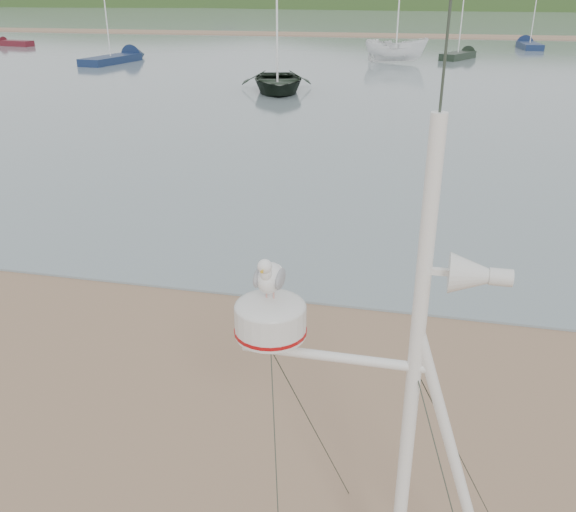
% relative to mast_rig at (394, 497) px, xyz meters
% --- Properties ---
extents(ground, '(560.00, 560.00, 0.00)m').
position_rel_mast_rig_xyz_m(ground, '(-3.90, 1.23, -1.22)').
color(ground, '#82624B').
rests_on(ground, ground).
extents(water, '(560.00, 256.00, 0.04)m').
position_rel_mast_rig_xyz_m(water, '(-3.90, 133.23, -1.20)').
color(water, slate).
rests_on(water, ground).
extents(sandbar, '(560.00, 7.00, 0.07)m').
position_rel_mast_rig_xyz_m(sandbar, '(-3.90, 71.23, -1.15)').
color(sandbar, '#82624B').
rests_on(sandbar, water).
extents(hill_ridge, '(620.00, 180.00, 80.00)m').
position_rel_mast_rig_xyz_m(hill_ridge, '(14.62, 236.23, -20.92)').
color(hill_ridge, '#1F3515').
rests_on(hill_ridge, ground).
extents(mast_rig, '(2.25, 2.40, 5.07)m').
position_rel_mast_rig_xyz_m(mast_rig, '(0.00, 0.00, 0.00)').
color(mast_rig, white).
rests_on(mast_rig, ground).
extents(boat_dark, '(3.89, 2.04, 5.23)m').
position_rel_mast_rig_xyz_m(boat_dark, '(-7.62, 27.36, 1.43)').
color(boat_dark, black).
rests_on(boat_dark, water).
extents(boat_white, '(1.85, 1.81, 4.48)m').
position_rel_mast_rig_xyz_m(boat_white, '(-2.64, 42.69, 1.06)').
color(boat_white, white).
rests_on(boat_white, water).
extents(sailboat_blue_far, '(1.95, 6.43, 6.33)m').
position_rel_mast_rig_xyz_m(sailboat_blue_far, '(8.19, 58.44, -0.92)').
color(sailboat_blue_far, '#132245').
rests_on(sailboat_blue_far, ground).
extents(sailboat_dark_mid, '(3.38, 5.12, 5.14)m').
position_rel_mast_rig_xyz_m(sailboat_dark_mid, '(2.32, 47.09, -0.92)').
color(sailboat_dark_mid, black).
rests_on(sailboat_dark_mid, ground).
extents(sailboat_blue_near, '(2.61, 7.20, 7.00)m').
position_rel_mast_rig_xyz_m(sailboat_blue_near, '(-22.12, 39.55, -0.92)').
color(sailboat_blue_near, '#132245').
rests_on(sailboat_blue_near, ground).
extents(dinghy_red_far, '(4.70, 2.02, 1.11)m').
position_rel_mast_rig_xyz_m(dinghy_red_far, '(-39.03, 49.41, -0.93)').
color(dinghy_red_far, '#52121B').
rests_on(dinghy_red_far, ground).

